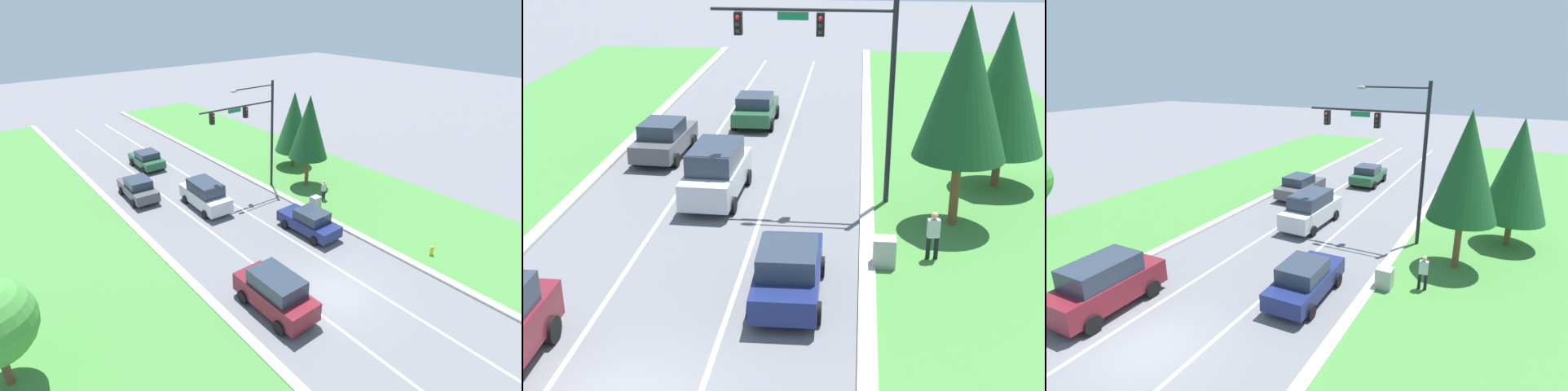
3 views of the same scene
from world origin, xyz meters
TOP-DOWN VIEW (x-y plane):
  - ground_plane at (0.00, 0.00)m, footprint 160.00×160.00m
  - curb_strip_right at (5.65, 0.00)m, footprint 0.50×90.00m
  - curb_strip_left at (-5.65, 0.00)m, footprint 0.50×90.00m
  - grass_verge_right at (10.90, 0.00)m, footprint 10.00×90.00m
  - lane_stripe_inner_left at (-1.80, 0.00)m, footprint 0.14×81.00m
  - lane_stripe_inner_right at (1.80, 0.00)m, footprint 0.14×81.00m
  - traffic_signal_mast at (4.61, 12.96)m, footprint 6.62×0.41m
  - forest_sedan at (-0.13, 23.42)m, footprint 2.15×4.21m
  - graphite_sedan at (-3.47, 17.62)m, footprint 2.22×4.66m
  - navy_sedan at (3.37, 5.39)m, footprint 2.08×4.48m
  - silver_suv at (-0.15, 12.90)m, footprint 2.18×5.00m
  - burgundy_suv at (-3.36, 0.95)m, footprint 2.16×4.61m
  - utility_cabinet at (6.16, 7.56)m, footprint 0.70×0.60m
  - pedestrian at (7.68, 8.19)m, footprint 0.41×0.27m
  - fire_hydrant at (7.29, -1.30)m, footprint 0.34×0.20m
  - conifer_near_right_tree at (8.64, 11.09)m, footprint 3.18×3.18m
  - conifer_far_right_tree at (10.76, 15.12)m, footprint 3.37×3.37m

SIDE VIEW (x-z plane):
  - ground_plane at x=0.00m, z-range 0.00..0.00m
  - lane_stripe_inner_left at x=-1.80m, z-range 0.00..0.01m
  - lane_stripe_inner_right at x=1.80m, z-range 0.00..0.01m
  - grass_verge_right at x=10.90m, z-range 0.00..0.08m
  - curb_strip_right at x=5.65m, z-range 0.00..0.15m
  - curb_strip_left at x=-5.65m, z-range 0.00..0.15m
  - fire_hydrant at x=7.29m, z-range -0.01..0.69m
  - utility_cabinet at x=6.16m, z-range 0.00..1.02m
  - forest_sedan at x=-0.13m, z-range 0.01..1.61m
  - navy_sedan at x=3.37m, z-range -0.01..1.68m
  - graphite_sedan at x=-3.47m, z-range -0.01..1.71m
  - pedestrian at x=7.68m, z-range 0.09..1.78m
  - silver_suv at x=-0.15m, z-range 0.01..2.14m
  - burgundy_suv at x=-3.36m, z-range 0.03..2.19m
  - conifer_far_right_tree at x=10.76m, z-range 0.79..7.79m
  - conifer_near_right_tree at x=8.64m, z-range 1.27..8.93m
  - traffic_signal_mast at x=4.61m, z-range 1.35..10.11m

